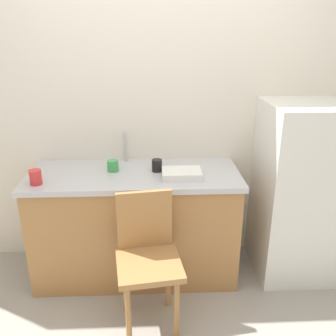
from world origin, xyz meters
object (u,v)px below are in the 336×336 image
Objects in this scene: chair at (148,255)px; dish_tray at (182,174)px; refrigerator at (299,192)px; cup_red at (36,177)px; cup_black at (157,165)px; cup_green at (113,166)px.

dish_tray is at bearing 51.89° from chair.
dish_tray is at bearing -173.99° from refrigerator.
dish_tray is 1.01m from cup_red.
dish_tray is 0.21m from cup_black.
cup_green is at bearing 164.44° from dish_tray.
dish_tray reaches higher than chair.
refrigerator is 1.29m from chair.
chair is 9.84× the size of cup_black.
chair is 3.18× the size of dish_tray.
refrigerator is at bearing -1.75° from cup_green.
cup_green is at bearing 106.45° from chair.
cup_black is (-0.18, 0.12, 0.02)m from dish_tray.
refrigerator is 0.95m from dish_tray.
dish_tray is at bearing -34.35° from cup_black.
cup_red is 0.55m from cup_green.
cup_black reaches higher than chair.
dish_tray is at bearing -15.56° from cup_green.
refrigerator is 13.39× the size of cup_red.
refrigerator is 1.94m from cup_red.
cup_black is at bearing -3.53° from cup_green.
chair is at bearing -65.67° from cup_green.
cup_red is at bearing 148.10° from chair.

